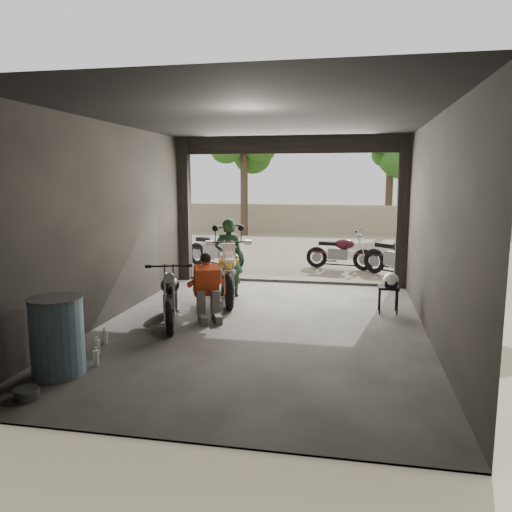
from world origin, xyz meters
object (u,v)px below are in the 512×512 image
at_px(outside_bike_a, 215,246).
at_px(outside_bike_b, 340,249).
at_px(rider, 229,258).
at_px(oil_drum, 57,337).
at_px(helmet, 391,280).
at_px(sign_post, 487,203).
at_px(outside_bike_c, 398,253).
at_px(stool, 388,290).
at_px(main_bike, 227,269).
at_px(left_bike, 170,292).
at_px(mechanic, 208,289).

distance_m(outside_bike_a, outside_bike_b, 3.23).
bearing_deg(rider, oil_drum, 74.90).
xyz_separation_m(helmet, sign_post, (1.78, 1.40, 1.24)).
distance_m(outside_bike_a, outside_bike_c, 4.58).
distance_m(outside_bike_a, stool, 5.56).
bearing_deg(stool, main_bike, 173.28).
distance_m(outside_bike_a, sign_post, 6.53).
height_order(main_bike, oil_drum, main_bike).
height_order(stool, oil_drum, oil_drum).
bearing_deg(outside_bike_c, left_bike, -179.56).
bearing_deg(mechanic, outside_bike_b, 42.98).
height_order(oil_drum, sign_post, sign_post).
bearing_deg(outside_bike_a, left_bike, -144.51).
xyz_separation_m(rider, mechanic, (0.07, -1.70, -0.24)).
distance_m(rider, sign_post, 4.97).
distance_m(left_bike, oil_drum, 2.33).
xyz_separation_m(outside_bike_a, helmet, (4.16, -3.76, 0.04)).
relative_size(left_bike, helmet, 5.63).
distance_m(outside_bike_c, oil_drum, 8.17).
distance_m(outside_bike_c, rider, 4.30).
bearing_deg(rider, outside_bike_a, -71.18).
distance_m(rider, oil_drum, 4.38).
xyz_separation_m(main_bike, sign_post, (4.76, 1.01, 1.23)).
height_order(rider, sign_post, sign_post).
bearing_deg(left_bike, stool, 1.29).
bearing_deg(stool, outside_bike_c, 82.61).
xyz_separation_m(outside_bike_b, sign_post, (2.75, -2.79, 1.33)).
xyz_separation_m(main_bike, outside_bike_b, (2.00, 3.80, -0.10)).
xyz_separation_m(stool, oil_drum, (-4.00, -3.58, 0.06)).
distance_m(outside_bike_b, mechanic, 5.54).
relative_size(mechanic, helmet, 3.87).
bearing_deg(helmet, oil_drum, -140.38).
height_order(main_bike, outside_bike_c, main_bike).
distance_m(left_bike, stool, 3.70).
bearing_deg(rider, main_bike, 97.22).
distance_m(oil_drum, sign_post, 7.75).
bearing_deg(oil_drum, sign_post, 40.29).
relative_size(stool, oil_drum, 0.51).
distance_m(main_bike, outside_bike_b, 4.30).
xyz_separation_m(left_bike, mechanic, (0.53, 0.29, 0.01)).
bearing_deg(outside_bike_b, main_bike, 161.64).
distance_m(stool, sign_post, 2.68).
bearing_deg(helmet, main_bike, 170.83).
bearing_deg(oil_drum, outside_bike_a, 91.04).
bearing_deg(mechanic, outside_bike_c, 26.15).
xyz_separation_m(outside_bike_c, oil_drum, (-4.43, -6.86, -0.11)).
bearing_deg(left_bike, rider, 57.41).
bearing_deg(oil_drum, stool, 41.81).
height_order(rider, oil_drum, rider).
relative_size(outside_bike_c, helmet, 6.22).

